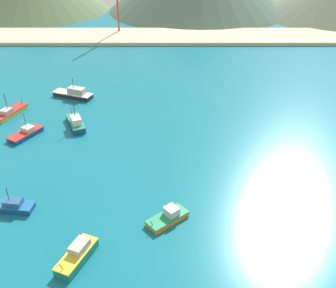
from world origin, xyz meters
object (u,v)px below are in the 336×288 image
(fishing_boat_3, at_px, (11,112))
(fishing_boat_5, at_px, (78,254))
(fishing_boat_4, at_px, (10,205))
(fishing_boat_6, at_px, (76,93))
(fishing_boat_9, at_px, (77,122))
(fishing_boat_12, at_px, (169,217))
(fishing_boat_2, at_px, (27,133))

(fishing_boat_3, height_order, fishing_boat_5, fishing_boat_3)
(fishing_boat_4, height_order, fishing_boat_6, fishing_boat_6)
(fishing_boat_5, distance_m, fishing_boat_6, 58.56)
(fishing_boat_9, bearing_deg, fishing_boat_6, 102.69)
(fishing_boat_9, distance_m, fishing_boat_12, 38.86)
(fishing_boat_3, bearing_deg, fishing_boat_9, -18.75)
(fishing_boat_4, height_order, fishing_boat_12, fishing_boat_4)
(fishing_boat_2, distance_m, fishing_boat_6, 21.85)
(fishing_boat_5, bearing_deg, fishing_boat_4, 140.72)
(fishing_boat_4, height_order, fishing_boat_5, fishing_boat_4)
(fishing_boat_3, bearing_deg, fishing_boat_5, -61.25)
(fishing_boat_6, distance_m, fishing_boat_9, 16.88)
(fishing_boat_3, bearing_deg, fishing_boat_6, 37.64)
(fishing_boat_12, bearing_deg, fishing_boat_2, 138.69)
(fishing_boat_6, bearing_deg, fishing_boat_3, -142.36)
(fishing_boat_2, relative_size, fishing_boat_3, 0.83)
(fishing_boat_2, xyz_separation_m, fishing_boat_6, (6.65, 20.82, 0.38))
(fishing_boat_3, height_order, fishing_boat_4, fishing_boat_3)
(fishing_boat_5, xyz_separation_m, fishing_boat_6, (-11.97, 57.33, 0.07))
(fishing_boat_12, bearing_deg, fishing_boat_6, 117.32)
(fishing_boat_2, height_order, fishing_boat_9, fishing_boat_9)
(fishing_boat_5, height_order, fishing_boat_12, fishing_boat_5)
(fishing_boat_2, relative_size, fishing_boat_9, 0.92)
(fishing_boat_3, distance_m, fishing_boat_5, 53.34)
(fishing_boat_4, distance_m, fishing_boat_12, 27.23)
(fishing_boat_4, xyz_separation_m, fishing_boat_6, (1.86, 46.02, 0.29))
(fishing_boat_5, bearing_deg, fishing_boat_12, 32.66)
(fishing_boat_4, relative_size, fishing_boat_9, 0.97)
(fishing_boat_4, distance_m, fishing_boat_6, 46.06)
(fishing_boat_12, bearing_deg, fishing_boat_4, 174.08)
(fishing_boat_3, xyz_separation_m, fishing_boat_9, (17.40, -5.91, 0.34))
(fishing_boat_9, bearing_deg, fishing_boat_2, -157.23)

